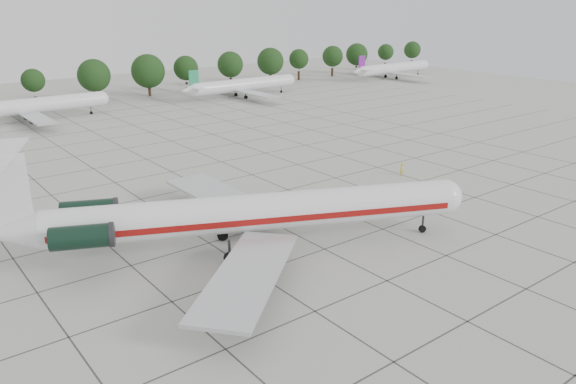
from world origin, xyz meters
The scene contains 7 objects.
ground centered at (0.00, 0.00, 0.00)m, with size 260.00×260.00×0.00m, color #AFAFA8.
apron_joints centered at (0.00, 15.00, 0.01)m, with size 170.00×170.00×0.02m, color #383838.
main_airliner centered at (-7.06, -2.92, 3.74)m, with size 43.03×32.23×10.58m.
ground_crew centered at (23.74, 3.38, 0.86)m, with size 0.63×0.41×1.72m, color #CEBA0C.
bg_airliner_c centered at (-5.88, 71.10, 2.91)m, with size 28.24×27.20×7.40m.
bg_airliner_d centered at (41.98, 69.37, 2.91)m, with size 28.24×27.20×7.40m.
bg_airliner_e centered at (96.01, 70.40, 2.91)m, with size 28.24×27.20×7.40m.
Camera 1 is at (-32.60, -44.36, 22.62)m, focal length 35.00 mm.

